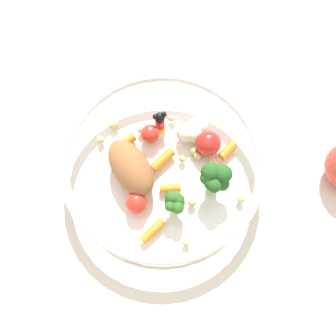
% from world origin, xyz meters
% --- Properties ---
extents(ground_plane, '(2.40, 2.40, 0.00)m').
position_xyz_m(ground_plane, '(0.00, 0.00, 0.00)').
color(ground_plane, silver).
extents(food_container, '(0.26, 0.26, 0.06)m').
position_xyz_m(food_container, '(-0.00, -0.01, 0.03)').
color(food_container, white).
rests_on(food_container, ground_plane).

